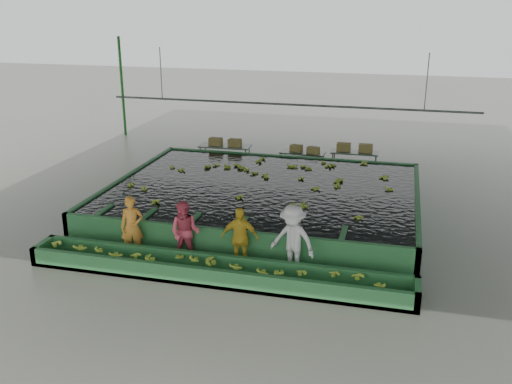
% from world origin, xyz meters
% --- Properties ---
extents(ground, '(80.00, 80.00, 0.00)m').
position_xyz_m(ground, '(0.00, 0.00, 0.00)').
color(ground, slate).
rests_on(ground, ground).
extents(shed_roof, '(20.00, 22.00, 0.04)m').
position_xyz_m(shed_roof, '(0.00, 0.00, 5.00)').
color(shed_roof, '#9198A2').
rests_on(shed_roof, shed_posts).
extents(shed_posts, '(20.00, 22.00, 5.00)m').
position_xyz_m(shed_posts, '(0.00, 0.00, 2.50)').
color(shed_posts, '#1E5F1F').
rests_on(shed_posts, ground).
extents(flotation_tank, '(10.00, 8.00, 0.90)m').
position_xyz_m(flotation_tank, '(0.00, 1.50, 0.45)').
color(flotation_tank, '#296734').
rests_on(flotation_tank, ground).
extents(tank_water, '(9.70, 7.70, 0.00)m').
position_xyz_m(tank_water, '(0.00, 1.50, 0.85)').
color(tank_water, black).
rests_on(tank_water, flotation_tank).
extents(sorting_trough, '(10.00, 1.00, 0.50)m').
position_xyz_m(sorting_trough, '(0.00, -3.60, 0.25)').
color(sorting_trough, '#296734').
rests_on(sorting_trough, ground).
extents(cableway_rail, '(0.08, 0.08, 14.00)m').
position_xyz_m(cableway_rail, '(0.00, 5.00, 3.00)').
color(cableway_rail, '#59605B').
rests_on(cableway_rail, shed_roof).
extents(rail_hanger_left, '(0.04, 0.04, 2.00)m').
position_xyz_m(rail_hanger_left, '(-5.00, 5.00, 4.00)').
color(rail_hanger_left, '#59605B').
rests_on(rail_hanger_left, shed_roof).
extents(rail_hanger_right, '(0.04, 0.04, 2.00)m').
position_xyz_m(rail_hanger_right, '(5.00, 5.00, 4.00)').
color(rail_hanger_right, '#59605B').
rests_on(rail_hanger_right, shed_roof).
extents(worker_a, '(0.74, 0.62, 1.71)m').
position_xyz_m(worker_a, '(-2.64, -2.80, 0.86)').
color(worker_a, orange).
rests_on(worker_a, ground).
extents(worker_b, '(0.85, 0.68, 1.71)m').
position_xyz_m(worker_b, '(-1.10, -2.80, 0.86)').
color(worker_b, '#D34459').
rests_on(worker_b, ground).
extents(worker_c, '(1.04, 0.53, 1.70)m').
position_xyz_m(worker_c, '(0.41, -2.80, 0.85)').
color(worker_c, gold).
rests_on(worker_c, ground).
extents(worker_d, '(1.36, 1.00, 1.88)m').
position_xyz_m(worker_d, '(1.81, -2.80, 0.94)').
color(worker_d, silver).
rests_on(worker_d, ground).
extents(packing_table_left, '(2.16, 0.95, 0.97)m').
position_xyz_m(packing_table_left, '(-2.80, 6.16, 0.48)').
color(packing_table_left, '#59605B').
rests_on(packing_table_left, ground).
extents(packing_table_mid, '(1.85, 0.84, 0.82)m').
position_xyz_m(packing_table_mid, '(0.45, 6.40, 0.41)').
color(packing_table_mid, '#59605B').
rests_on(packing_table_mid, ground).
extents(packing_table_right, '(1.91, 0.78, 0.87)m').
position_xyz_m(packing_table_right, '(2.51, 6.85, 0.43)').
color(packing_table_right, '#59605B').
rests_on(packing_table_right, ground).
extents(box_stack_left, '(1.36, 0.38, 0.29)m').
position_xyz_m(box_stack_left, '(-2.77, 6.10, 0.97)').
color(box_stack_left, olive).
rests_on(box_stack_left, packing_table_left).
extents(box_stack_mid, '(1.26, 0.61, 0.26)m').
position_xyz_m(box_stack_mid, '(0.53, 6.38, 0.82)').
color(box_stack_mid, olive).
rests_on(box_stack_mid, packing_table_mid).
extents(box_stack_right, '(1.45, 0.42, 0.31)m').
position_xyz_m(box_stack_right, '(2.49, 6.91, 0.87)').
color(box_stack_right, olive).
rests_on(box_stack_right, packing_table_right).
extents(floating_bananas, '(8.27, 5.64, 0.11)m').
position_xyz_m(floating_bananas, '(0.00, 2.30, 0.85)').
color(floating_bananas, '#8EAE2D').
rests_on(floating_bananas, tank_water).
extents(trough_bananas, '(9.12, 0.61, 0.12)m').
position_xyz_m(trough_bananas, '(0.00, -3.60, 0.40)').
color(trough_bananas, '#8EAE2D').
rests_on(trough_bananas, sorting_trough).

